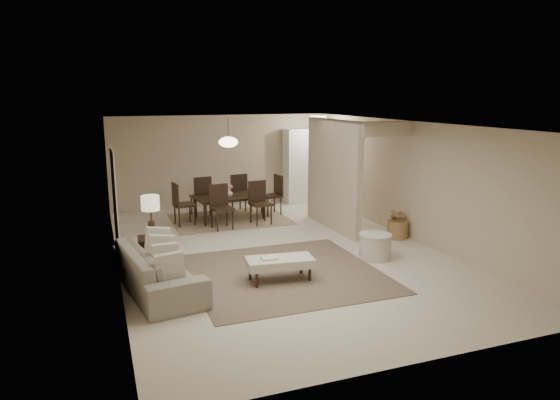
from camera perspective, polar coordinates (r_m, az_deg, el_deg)
name	(u,v)px	position (r m, az deg, el deg)	size (l,w,h in m)	color
floor	(278,251)	(9.90, -0.28, -5.90)	(9.00, 9.00, 0.00)	beige
ceiling	(277,124)	(9.44, -0.29, 8.70)	(9.00, 9.00, 0.00)	white
back_wall	(222,161)	(13.86, -6.68, 4.46)	(6.00, 6.00, 0.00)	#BEAD8F
left_wall	(114,201)	(9.04, -18.46, -0.06)	(9.00, 9.00, 0.00)	#BEAD8F
right_wall	(410,180)	(10.97, 14.62, 2.20)	(9.00, 9.00, 0.00)	#BEAD8F
partition	(333,175)	(11.43, 6.07, 2.89)	(0.15, 2.50, 2.50)	#BEAD8F
doorway	(115,206)	(9.67, -18.33, -0.68)	(0.04, 0.90, 2.04)	black
pantry_cabinet	(305,166)	(14.29, 2.89, 3.94)	(1.20, 0.55, 2.10)	white
flush_light	(318,117)	(13.27, 4.38, 9.43)	(0.44, 0.44, 0.05)	white
living_rug	(285,273)	(8.73, 0.54, -8.34)	(3.20, 3.20, 0.01)	brown
sofa	(158,269)	(8.15, -13.82, -7.69)	(0.92, 2.35, 0.69)	gray
ottoman_bench	(280,263)	(8.30, -0.01, -7.17)	(1.15, 0.63, 0.39)	beige
side_table	(153,252)	(9.24, -14.32, -5.81)	(0.50, 0.50, 0.55)	black
table_lamp	(150,207)	(9.03, -14.59, -0.74)	(0.32, 0.32, 0.76)	#43321D
round_pouf	(375,246)	(9.58, 10.82, -5.24)	(0.61, 0.61, 0.47)	beige
wicker_basket	(397,229)	(11.05, 13.26, -3.30)	(0.44, 0.44, 0.38)	olive
dining_rug	(230,219)	(12.44, -5.74, -2.20)	(2.80, 2.10, 0.01)	#8D7657
dining_table	(230,208)	(12.38, -5.76, -0.91)	(1.68, 0.94, 0.59)	black
dining_chairs	(230,199)	(12.33, -5.78, 0.08)	(2.78, 2.15, 1.02)	black
vase	(229,193)	(12.30, -5.80, 0.82)	(0.16, 0.16, 0.17)	white
yellow_mat	(335,211)	(13.33, 6.30, -1.26)	(0.99, 0.60, 0.01)	yellow
pendant_light	(228,142)	(12.12, -5.92, 6.61)	(0.46, 0.46, 0.71)	#43321D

